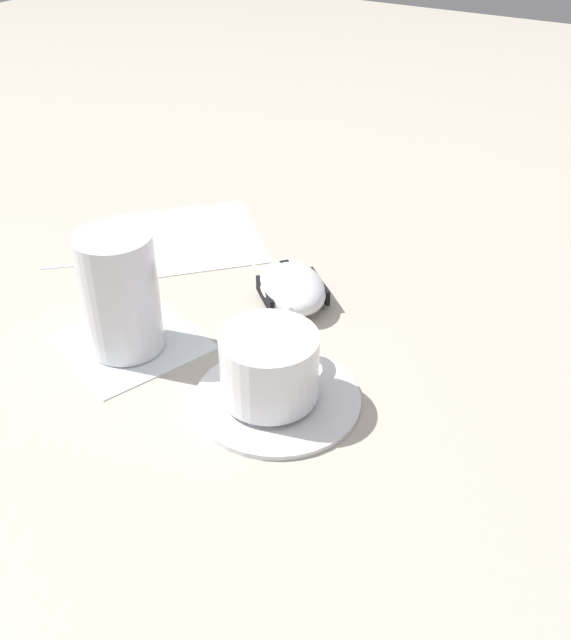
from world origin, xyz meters
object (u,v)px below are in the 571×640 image
object	(u,v)px
coffee_cup	(270,364)
computer_mouse	(292,287)
saucer	(277,396)
drinking_glass	(120,293)

from	to	relation	value
coffee_cup	computer_mouse	world-z (taller)	coffee_cup
saucer	coffee_cup	distance (m)	0.03
coffee_cup	computer_mouse	xyz separation A→B (m)	(-0.07, 0.14, -0.02)
saucer	coffee_cup	bearing A→B (deg)	-158.53
saucer	coffee_cup	size ratio (longest dim) A/B	1.31
saucer	drinking_glass	distance (m)	0.17
computer_mouse	drinking_glass	distance (m)	0.18
saucer	computer_mouse	world-z (taller)	computer_mouse
coffee_cup	computer_mouse	size ratio (longest dim) A/B	0.94
coffee_cup	saucer	bearing A→B (deg)	21.47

